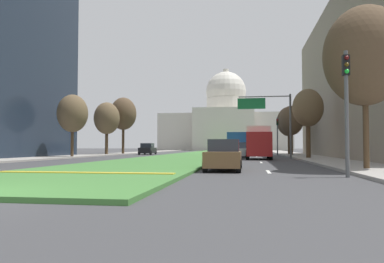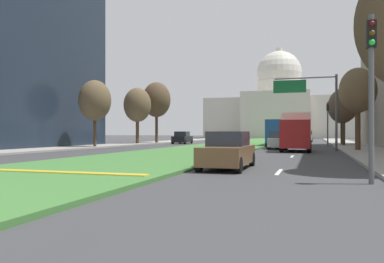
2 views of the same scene
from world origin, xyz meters
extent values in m
plane|color=#3D3D3F|center=(0.00, 53.74, 0.00)|extent=(260.00, 260.00, 0.00)
cube|color=#427A38|center=(0.00, 48.36, 0.07)|extent=(8.63, 96.72, 0.14)
cube|color=gold|center=(0.00, 7.06, 0.16)|extent=(7.76, 0.50, 0.04)
cube|color=silver|center=(7.82, 11.06, 0.00)|extent=(0.16, 2.40, 0.01)
cube|color=silver|center=(7.82, 21.49, 0.00)|extent=(0.16, 2.40, 0.01)
cube|color=silver|center=(7.82, 27.94, 0.00)|extent=(0.16, 2.40, 0.01)
cube|color=silver|center=(7.82, 37.09, 0.00)|extent=(0.16, 2.40, 0.01)
cube|color=silver|center=(7.82, 54.99, 0.00)|extent=(0.16, 2.40, 0.01)
cube|color=silver|center=(7.82, 54.40, 0.00)|extent=(0.16, 2.40, 0.01)
cube|color=silver|center=(7.82, 66.16, 0.00)|extent=(0.16, 2.40, 0.01)
cube|color=silver|center=(7.82, 69.68, 0.00)|extent=(0.16, 2.40, 0.01)
cube|color=#9E9991|center=(-13.33, 42.99, 0.07)|extent=(4.00, 96.72, 0.15)
cube|color=#9E9991|center=(13.33, 42.99, 0.07)|extent=(4.00, 96.72, 0.15)
cube|color=beige|center=(0.00, 107.47, 5.47)|extent=(38.94, 21.29, 10.94)
cube|color=beige|center=(0.00, 94.82, 6.02)|extent=(17.13, 4.00, 12.03)
cylinder|color=beige|center=(0.00, 107.47, 13.57)|extent=(12.13, 12.13, 5.27)
sphere|color=beige|center=(0.00, 107.47, 18.41)|extent=(12.56, 12.56, 12.56)
cylinder|color=beige|center=(0.00, 107.47, 24.06)|extent=(1.80, 1.80, 3.00)
cylinder|color=#515456|center=(10.83, 8.19, 2.60)|extent=(0.16, 0.16, 5.20)
cube|color=black|center=(10.83, 8.19, 4.60)|extent=(0.28, 0.24, 0.84)
sphere|color=#510F0F|center=(10.83, 8.05, 4.88)|extent=(0.18, 0.18, 0.18)
sphere|color=#4C380F|center=(10.83, 8.05, 4.60)|extent=(0.18, 0.18, 0.18)
sphere|color=#1ED838|center=(10.83, 8.05, 4.32)|extent=(0.18, 0.18, 0.18)
cylinder|color=#515456|center=(10.83, 44.11, 2.60)|extent=(0.16, 0.16, 5.20)
cube|color=black|center=(10.83, 44.11, 4.60)|extent=(0.28, 0.24, 0.84)
sphere|color=red|center=(10.83, 43.97, 4.88)|extent=(0.18, 0.18, 0.18)
sphere|color=#4C380F|center=(10.83, 43.97, 4.60)|extent=(0.18, 0.18, 0.18)
sphere|color=#0F4219|center=(10.83, 43.97, 4.32)|extent=(0.18, 0.18, 0.18)
cylinder|color=#515456|center=(11.03, 30.08, 3.25)|extent=(0.20, 0.20, 6.50)
cylinder|color=#515456|center=(8.47, 30.08, 6.30)|extent=(5.13, 0.12, 0.12)
cube|color=#146033|center=(7.19, 30.03, 5.60)|extent=(2.80, 0.08, 1.10)
cylinder|color=#4C3823|center=(-12.12, 29.91, 1.91)|extent=(0.31, 0.31, 3.82)
ellipsoid|color=brown|center=(-12.12, 29.91, 4.85)|extent=(3.30, 3.30, 4.13)
cylinder|color=#4C3823|center=(12.66, 29.61, 2.06)|extent=(0.44, 0.44, 4.11)
ellipsoid|color=brown|center=(12.66, 29.61, 5.04)|extent=(2.98, 2.98, 3.72)
cylinder|color=#4C3823|center=(-12.76, 41.30, 2.03)|extent=(0.43, 0.43, 4.06)
ellipsoid|color=brown|center=(-12.76, 41.30, 5.18)|extent=(3.58, 3.58, 4.48)
cylinder|color=#4C3823|center=(12.43, 41.46, 1.83)|extent=(0.33, 0.33, 3.66)
ellipsoid|color=brown|center=(12.43, 41.46, 4.62)|extent=(3.07, 3.07, 3.84)
cylinder|color=#4C3823|center=(-11.90, 45.72, 2.48)|extent=(0.39, 0.39, 4.97)
ellipsoid|color=brown|center=(-11.90, 45.72, 6.20)|extent=(3.95, 3.95, 4.94)
cylinder|color=#4C3823|center=(12.53, 45.39, 1.85)|extent=(0.38, 0.38, 3.71)
ellipsoid|color=brown|center=(12.53, 45.39, 4.74)|extent=(3.32, 3.32, 4.15)
cube|color=brown|center=(5.58, 11.78, 0.61)|extent=(1.79, 4.39, 0.77)
cube|color=#282D38|center=(5.58, 11.96, 1.31)|extent=(1.57, 2.11, 0.63)
cylinder|color=black|center=(6.39, 10.04, 0.32)|extent=(0.22, 0.64, 0.64)
cylinder|color=black|center=(4.78, 10.03, 0.32)|extent=(0.22, 0.64, 0.64)
cylinder|color=black|center=(6.37, 13.53, 0.32)|extent=(0.22, 0.64, 0.64)
cylinder|color=black|center=(4.76, 13.52, 0.32)|extent=(0.22, 0.64, 0.64)
cube|color=#BCBCC1|center=(5.91, 33.17, 0.62)|extent=(2.09, 4.65, 0.81)
cube|color=#282D38|center=(5.90, 33.35, 1.36)|extent=(1.73, 2.27, 0.66)
cylinder|color=black|center=(6.84, 31.40, 0.32)|extent=(0.26, 0.65, 0.64)
cylinder|color=black|center=(5.19, 31.30, 0.32)|extent=(0.26, 0.65, 0.64)
cylinder|color=black|center=(6.62, 35.04, 0.32)|extent=(0.26, 0.65, 0.64)
cylinder|color=black|center=(4.97, 34.93, 0.32)|extent=(0.26, 0.65, 0.64)
cube|color=black|center=(-8.11, 45.90, 0.63)|extent=(2.11, 4.57, 0.82)
cube|color=#282D38|center=(-8.10, 45.73, 1.37)|extent=(1.76, 2.23, 0.67)
cylinder|color=black|center=(-9.06, 47.65, 0.32)|extent=(0.25, 0.65, 0.64)
cylinder|color=black|center=(-7.35, 47.74, 0.32)|extent=(0.25, 0.65, 0.64)
cylinder|color=black|center=(-8.87, 44.07, 0.32)|extent=(0.25, 0.65, 0.64)
cylinder|color=black|center=(-7.16, 44.16, 0.32)|extent=(0.25, 0.65, 0.64)
cube|color=silver|center=(8.09, 62.92, 0.67)|extent=(2.01, 4.76, 0.90)
cube|color=#282D38|center=(8.08, 63.11, 1.49)|extent=(1.68, 2.32, 0.74)
cylinder|color=black|center=(9.00, 61.06, 0.32)|extent=(0.25, 0.65, 0.64)
cylinder|color=black|center=(7.35, 60.99, 0.32)|extent=(0.25, 0.65, 0.64)
cylinder|color=black|center=(8.83, 64.85, 0.32)|extent=(0.25, 0.65, 0.64)
cylinder|color=black|center=(7.19, 64.78, 0.32)|extent=(0.25, 0.65, 0.64)
cube|color=#BCBCC1|center=(8.21, 80.72, 0.67)|extent=(1.82, 4.37, 0.90)
cube|color=#282D38|center=(8.20, 80.89, 1.49)|extent=(1.58, 2.11, 0.74)
cylinder|color=black|center=(9.03, 79.01, 0.32)|extent=(0.23, 0.64, 0.64)
cylinder|color=black|center=(7.44, 78.99, 0.32)|extent=(0.23, 0.64, 0.64)
cylinder|color=black|center=(8.97, 82.46, 0.32)|extent=(0.23, 0.64, 0.64)
cylinder|color=black|center=(7.38, 82.43, 0.32)|extent=(0.23, 0.64, 0.64)
cube|color=maroon|center=(7.82, 26.53, 1.45)|extent=(2.30, 2.00, 2.20)
cube|color=beige|center=(7.82, 29.73, 1.80)|extent=(2.30, 4.40, 2.80)
cylinder|color=black|center=(8.87, 26.53, 0.45)|extent=(0.30, 0.90, 0.90)
cylinder|color=black|center=(6.77, 26.53, 0.45)|extent=(0.30, 0.90, 0.90)
cylinder|color=black|center=(8.87, 30.83, 0.45)|extent=(0.30, 0.90, 0.90)
cylinder|color=black|center=(6.77, 30.83, 0.45)|extent=(0.30, 0.90, 0.90)
cube|color=#1E4C8C|center=(5.58, 41.74, 1.70)|extent=(2.50, 11.00, 2.50)
cube|color=#232833|center=(5.58, 41.74, 2.05)|extent=(2.52, 10.12, 0.90)
cylinder|color=black|center=(6.73, 37.44, 0.50)|extent=(0.32, 1.00, 1.00)
cylinder|color=black|center=(4.43, 37.44, 0.50)|extent=(0.32, 1.00, 1.00)
cylinder|color=black|center=(6.73, 45.64, 0.50)|extent=(0.32, 1.00, 1.00)
cylinder|color=black|center=(4.43, 45.64, 0.50)|extent=(0.32, 1.00, 1.00)
camera|label=1|loc=(6.84, -7.52, 1.28)|focal=34.28mm
camera|label=2|loc=(9.11, -4.73, 1.59)|focal=36.17mm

